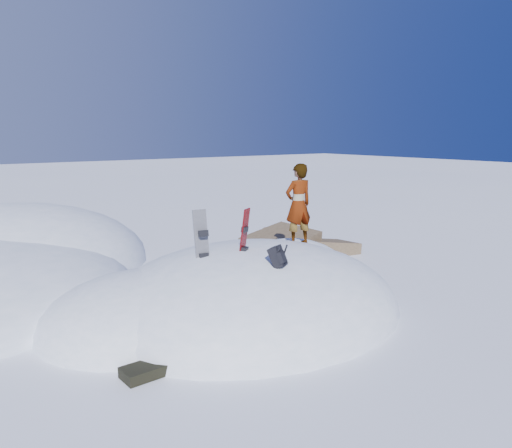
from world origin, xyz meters
TOP-DOWN VIEW (x-y plane):
  - ground at (0.00, 0.00)m, footprint 120.00×120.00m
  - snow_mound at (-0.17, 0.24)m, footprint 8.00×6.00m
  - rock_outcrop at (3.72, 3.01)m, footprint 4.68×4.41m
  - snowboard_red at (-0.32, -0.20)m, footprint 0.35×0.33m
  - snowboard_dark at (-1.14, 0.09)m, footprint 0.33×0.31m
  - backpack at (-0.23, -1.25)m, footprint 0.43×0.48m
  - gear_pile at (-3.13, -1.42)m, footprint 0.86×0.65m
  - person at (1.72, 0.42)m, footprint 0.76×0.54m

SIDE VIEW (x-z plane):
  - ground at x=0.00m, z-range 0.00..0.00m
  - snow_mound at x=-0.17m, z-range -1.50..1.50m
  - rock_outcrop at x=3.72m, z-range -0.82..0.85m
  - gear_pile at x=-3.13m, z-range 0.00..0.23m
  - backpack at x=-0.23m, z-range 1.29..1.78m
  - snowboard_dark at x=-1.14m, z-range 0.81..2.38m
  - snowboard_red at x=-0.32m, z-range 0.93..2.38m
  - person at x=1.72m, z-range 1.21..3.18m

